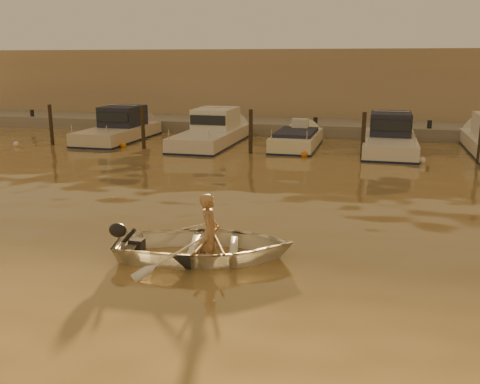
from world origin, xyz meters
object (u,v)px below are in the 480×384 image
(moored_boat_1, at_px, (118,128))
(moored_boat_2, at_px, (212,132))
(person, at_px, (209,233))
(waterfront_building, at_px, (299,86))
(moored_boat_4, at_px, (390,138))
(dinghy, at_px, (205,246))
(moored_boat_3, at_px, (297,143))

(moored_boat_1, relative_size, moored_boat_2, 0.87)
(person, height_order, waterfront_building, waterfront_building)
(moored_boat_1, bearing_deg, person, -56.88)
(moored_boat_4, bearing_deg, dinghy, -104.67)
(person, relative_size, waterfront_building, 0.04)
(dinghy, distance_m, moored_boat_4, 15.86)
(waterfront_building, bearing_deg, person, -85.57)
(moored_boat_4, bearing_deg, person, -104.35)
(waterfront_building, bearing_deg, moored_boat_2, -104.00)
(moored_boat_3, height_order, moored_boat_4, moored_boat_4)
(moored_boat_1, height_order, waterfront_building, waterfront_building)
(person, xyz_separation_m, moored_boat_2, (-4.78, 15.32, 0.06))
(dinghy, bearing_deg, waterfront_building, -8.85)
(moored_boat_1, distance_m, waterfront_building, 13.69)
(moored_boat_1, bearing_deg, moored_boat_2, 0.00)
(moored_boat_1, xyz_separation_m, moored_boat_2, (5.21, 0.00, 0.00))
(moored_boat_2, bearing_deg, moored_boat_3, 0.00)
(dinghy, height_order, moored_boat_4, moored_boat_4)
(dinghy, bearing_deg, moored_boat_2, 3.91)
(person, distance_m, moored_boat_1, 18.29)
(moored_boat_2, distance_m, moored_boat_4, 8.70)
(moored_boat_1, xyz_separation_m, waterfront_building, (7.96, 11.00, 1.77))
(moored_boat_3, bearing_deg, person, -88.33)
(moored_boat_4, bearing_deg, waterfront_building, 118.45)
(person, relative_size, moored_boat_4, 0.24)
(person, distance_m, moored_boat_3, 15.33)
(moored_boat_1, distance_m, moored_boat_3, 9.56)
(moored_boat_1, height_order, moored_boat_3, moored_boat_1)
(person, bearing_deg, waterfront_building, -8.64)
(dinghy, distance_m, person, 0.30)
(moored_boat_2, xyz_separation_m, waterfront_building, (2.74, 11.00, 1.77))
(moored_boat_4, xyz_separation_m, waterfront_building, (-5.96, 11.00, 1.77))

